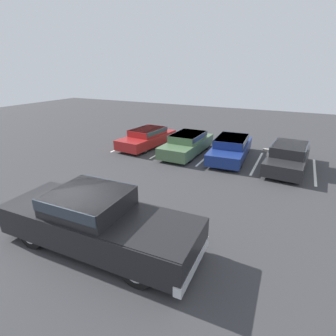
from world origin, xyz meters
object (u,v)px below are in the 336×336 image
(parked_sedan_d, at_px, (288,156))
(parked_sedan_b, at_px, (187,143))
(pickup_truck, at_px, (100,221))
(parked_sedan_c, at_px, (231,147))
(parked_sedan_a, at_px, (147,137))
(wheel_stop_curb, at_px, (277,151))

(parked_sedan_d, bearing_deg, parked_sedan_b, -86.35)
(pickup_truck, relative_size, parked_sedan_c, 1.22)
(parked_sedan_a, height_order, parked_sedan_d, parked_sedan_d)
(pickup_truck, relative_size, parked_sedan_b, 1.27)
(wheel_stop_curb, bearing_deg, pickup_truck, -107.26)
(parked_sedan_b, bearing_deg, pickup_truck, 7.95)
(parked_sedan_a, distance_m, parked_sedan_d, 8.61)
(pickup_truck, xyz_separation_m, parked_sedan_a, (-4.15, 9.64, -0.21))
(pickup_truck, xyz_separation_m, wheel_stop_curb, (3.75, 12.08, -0.78))
(parked_sedan_d, xyz_separation_m, wheel_stop_curb, (-0.70, 2.71, -0.62))
(pickup_truck, bearing_deg, parked_sedan_c, 80.03)
(parked_sedan_a, distance_m, wheel_stop_curb, 8.30)
(pickup_truck, bearing_deg, parked_sedan_b, 95.39)
(parked_sedan_c, distance_m, wheel_stop_curb, 3.39)
(pickup_truck, distance_m, parked_sedan_b, 9.51)
(pickup_truck, height_order, parked_sedan_a, pickup_truck)
(pickup_truck, bearing_deg, parked_sedan_a, 111.42)
(parked_sedan_c, height_order, parked_sedan_d, parked_sedan_d)
(parked_sedan_c, bearing_deg, pickup_truck, -11.37)
(pickup_truck, bearing_deg, parked_sedan_d, 62.71)
(parked_sedan_d, bearing_deg, parked_sedan_c, -92.52)
(parked_sedan_c, height_order, wheel_stop_curb, parked_sedan_c)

